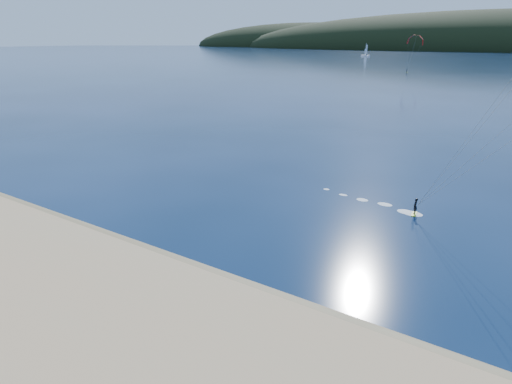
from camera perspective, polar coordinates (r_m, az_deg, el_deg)
ground at (r=31.44m, az=-17.88°, el=-12.24°), size 1800.00×1800.00×0.00m
wet_sand at (r=33.93m, az=-12.02°, el=-9.06°), size 220.00×2.50×0.10m
kitesurfer_far at (r=228.14m, az=20.48°, el=18.09°), size 7.99×7.30×16.09m
sailboat at (r=436.18m, az=14.42°, el=17.28°), size 8.69×5.42×12.11m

